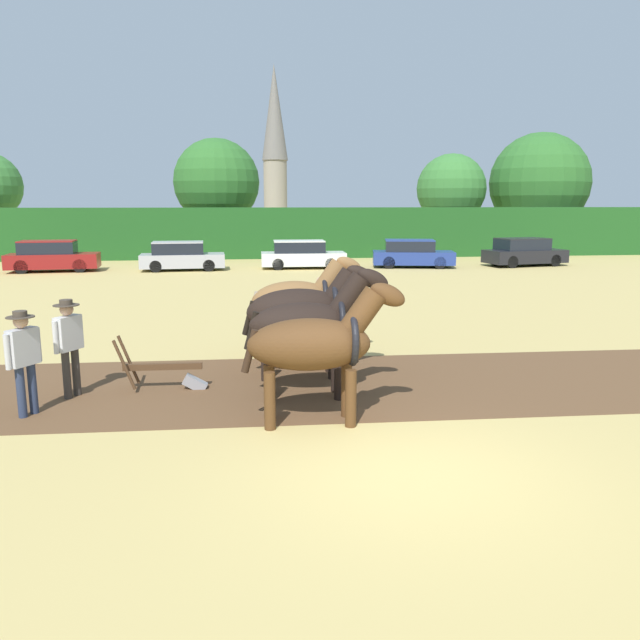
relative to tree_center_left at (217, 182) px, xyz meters
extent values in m
plane|color=tan|center=(3.95, -37.77, -4.88)|extent=(240.00, 240.00, 0.00)
cube|color=brown|center=(-1.96, -33.62, -4.88)|extent=(32.12, 5.16, 0.01)
cube|color=#1E511E|center=(3.95, -5.43, -3.30)|extent=(63.87, 1.76, 3.16)
cylinder|color=brown|center=(0.00, 0.00, -3.26)|extent=(0.44, 0.44, 3.24)
sphere|color=#2D6628|center=(0.00, 0.00, 0.01)|extent=(6.01, 6.01, 6.01)
cylinder|color=#4C3823|center=(17.24, 0.42, -3.35)|extent=(0.44, 0.44, 3.06)
sphere|color=#387533|center=(17.24, 0.42, -0.41)|extent=(5.13, 5.13, 5.13)
cylinder|color=brown|center=(24.34, 0.94, -3.44)|extent=(0.44, 0.44, 2.88)
sphere|color=#2D6628|center=(24.34, 0.94, 0.06)|extent=(7.50, 7.50, 7.50)
cylinder|color=gray|center=(5.17, 20.09, -1.04)|extent=(2.39, 2.39, 7.67)
cone|color=slate|center=(5.17, 20.09, 7.48)|extent=(2.63, 2.63, 9.38)
ellipsoid|color=#513319|center=(2.80, -35.81, -3.58)|extent=(1.99, 0.92, 0.83)
cylinder|color=#513319|center=(3.44, -35.59, -4.42)|extent=(0.18, 0.18, 0.93)
cylinder|color=#513319|center=(3.43, -36.07, -4.42)|extent=(0.18, 0.18, 0.93)
cylinder|color=#513319|center=(2.16, -35.56, -4.42)|extent=(0.18, 0.18, 0.93)
cylinder|color=#513319|center=(2.15, -36.04, -4.42)|extent=(0.18, 0.18, 0.93)
cylinder|color=#513319|center=(3.63, -35.83, -3.10)|extent=(0.79, 0.41, 0.88)
ellipsoid|color=#513319|center=(4.04, -35.84, -2.80)|extent=(0.68, 0.28, 0.54)
cube|color=black|center=(3.81, -35.84, -2.92)|extent=(0.42, 0.09, 0.56)
cylinder|color=black|center=(1.86, -35.79, -3.67)|extent=(0.30, 0.13, 0.71)
torus|color=black|center=(3.48, -35.83, -3.51)|extent=(0.13, 0.86, 0.86)
ellipsoid|color=black|center=(2.83, -34.43, -3.54)|extent=(1.95, 0.90, 0.81)
cylinder|color=black|center=(3.46, -34.21, -4.39)|extent=(0.18, 0.18, 0.98)
cylinder|color=black|center=(3.45, -34.68, -4.39)|extent=(0.18, 0.18, 0.98)
cylinder|color=black|center=(2.20, -34.18, -4.39)|extent=(0.18, 0.18, 0.98)
cylinder|color=black|center=(2.19, -34.65, -4.39)|extent=(0.18, 0.18, 0.98)
cylinder|color=black|center=(3.65, -34.45, -3.04)|extent=(0.81, 0.40, 0.92)
ellipsoid|color=black|center=(4.09, -34.46, -2.73)|extent=(0.68, 0.28, 0.54)
cube|color=black|center=(3.85, -34.45, -2.87)|extent=(0.44, 0.09, 0.59)
cylinder|color=black|center=(1.91, -34.40, -3.63)|extent=(0.30, 0.13, 0.71)
torus|color=black|center=(3.50, -34.44, -3.48)|extent=(0.13, 0.84, 0.84)
ellipsoid|color=black|center=(2.86, -33.04, -3.55)|extent=(2.10, 1.06, 0.96)
cylinder|color=black|center=(3.54, -32.78, -4.43)|extent=(0.18, 0.18, 0.90)
cylinder|color=black|center=(3.53, -33.34, -4.43)|extent=(0.18, 0.18, 0.90)
cylinder|color=black|center=(2.19, -32.75, -4.43)|extent=(0.18, 0.18, 0.90)
cylinder|color=black|center=(2.18, -33.30, -4.43)|extent=(0.18, 0.18, 0.90)
cylinder|color=black|center=(3.74, -33.06, -3.07)|extent=(0.80, 0.47, 0.86)
ellipsoid|color=black|center=(4.12, -33.07, -2.80)|extent=(0.68, 0.28, 0.54)
cube|color=black|center=(3.91, -33.07, -2.87)|extent=(0.39, 0.09, 0.52)
cylinder|color=black|center=(1.87, -33.02, -3.65)|extent=(0.30, 0.13, 0.71)
torus|color=black|center=(3.59, -33.06, -3.48)|extent=(0.13, 0.97, 0.97)
ellipsoid|color=brown|center=(2.89, -31.66, -3.56)|extent=(1.93, 1.03, 0.94)
cylinder|color=brown|center=(3.52, -31.40, -4.43)|extent=(0.18, 0.18, 0.90)
cylinder|color=brown|center=(3.51, -31.94, -4.43)|extent=(0.18, 0.18, 0.90)
cylinder|color=brown|center=(2.28, -31.37, -4.43)|extent=(0.18, 0.18, 0.90)
cylinder|color=brown|center=(2.27, -31.91, -4.43)|extent=(0.18, 0.18, 0.90)
cylinder|color=brown|center=(3.70, -31.67, -3.05)|extent=(0.84, 0.46, 0.92)
ellipsoid|color=brown|center=(4.12, -31.68, -2.75)|extent=(0.68, 0.28, 0.54)
cube|color=gray|center=(3.89, -31.68, -2.85)|extent=(0.43, 0.09, 0.57)
cylinder|color=gray|center=(1.99, -31.63, -3.66)|extent=(0.30, 0.13, 0.71)
torus|color=black|center=(3.56, -31.67, -3.49)|extent=(0.13, 0.95, 0.95)
cube|color=#4C331E|center=(0.22, -33.67, -4.43)|extent=(1.48, 0.13, 0.12)
cube|color=#939399|center=(0.81, -33.69, -4.78)|extent=(0.49, 0.21, 0.39)
cylinder|color=#4C331E|center=(-0.44, -33.46, -4.33)|extent=(0.40, 0.07, 0.96)
cylinder|color=#4C331E|center=(-0.44, -33.86, -4.33)|extent=(0.40, 0.07, 0.96)
cylinder|color=#38332D|center=(-1.32, -33.83, -4.44)|extent=(0.14, 0.14, 0.88)
cylinder|color=#38332D|center=(-1.43, -34.03, -4.44)|extent=(0.14, 0.14, 0.88)
cube|color=silver|center=(-1.37, -33.93, -3.69)|extent=(0.43, 0.55, 0.62)
sphere|color=tan|center=(-1.37, -33.93, -3.25)|extent=(0.24, 0.24, 0.24)
cylinder|color=silver|center=(-1.23, -33.67, -3.71)|extent=(0.09, 0.09, 0.59)
cylinder|color=silver|center=(-1.52, -34.19, -3.71)|extent=(0.09, 0.09, 0.59)
cylinder|color=#42382D|center=(-1.37, -33.93, -3.18)|extent=(0.45, 0.45, 0.02)
cylinder|color=#42382D|center=(-1.37, -33.93, -3.13)|extent=(0.23, 0.23, 0.10)
cylinder|color=#28334C|center=(3.60, -29.97, -4.46)|extent=(0.14, 0.14, 0.85)
cylinder|color=#28334C|center=(3.79, -30.09, -4.46)|extent=(0.14, 0.14, 0.85)
cube|color=tan|center=(3.69, -30.03, -3.73)|extent=(0.52, 0.44, 0.60)
sphere|color=tan|center=(3.69, -30.03, -3.31)|extent=(0.23, 0.23, 0.23)
cylinder|color=tan|center=(3.45, -29.87, -3.76)|extent=(0.09, 0.09, 0.56)
cylinder|color=tan|center=(3.94, -30.19, -3.76)|extent=(0.09, 0.09, 0.56)
cylinder|color=#28334C|center=(-1.78, -34.80, -4.45)|extent=(0.14, 0.14, 0.87)
cylinder|color=#28334C|center=(-1.90, -34.99, -4.45)|extent=(0.14, 0.14, 0.87)
cube|color=#B7B7BC|center=(-1.84, -34.90, -3.70)|extent=(0.44, 0.54, 0.62)
sphere|color=tan|center=(-1.84, -34.90, -3.27)|extent=(0.24, 0.24, 0.24)
cylinder|color=#B7B7BC|center=(-1.68, -34.64, -3.73)|extent=(0.09, 0.09, 0.58)
cylinder|color=#B7B7BC|center=(-2.00, -35.15, -3.73)|extent=(0.09, 0.09, 0.58)
cylinder|color=#42382D|center=(-1.84, -34.90, -3.20)|extent=(0.45, 0.45, 0.02)
cylinder|color=#42382D|center=(-1.84, -34.90, -3.15)|extent=(0.22, 0.22, 0.10)
cube|color=maroon|center=(-7.89, -12.10, -4.33)|extent=(4.57, 2.11, 0.73)
cube|color=black|center=(-8.11, -12.12, -3.66)|extent=(2.79, 1.78, 0.61)
cube|color=maroon|center=(-8.11, -12.12, -3.32)|extent=(2.79, 1.78, 0.06)
cylinder|color=black|center=(-6.59, -11.23, -4.54)|extent=(0.69, 0.28, 0.67)
cylinder|color=black|center=(-6.45, -12.72, -4.54)|extent=(0.69, 0.28, 0.67)
cylinder|color=black|center=(-9.33, -11.48, -4.54)|extent=(0.69, 0.28, 0.67)
cylinder|color=black|center=(-9.19, -12.97, -4.54)|extent=(0.69, 0.28, 0.67)
cube|color=#A8A8B2|center=(-1.37, -12.30, -4.37)|extent=(4.38, 1.97, 0.69)
cube|color=black|center=(-1.58, -12.32, -3.74)|extent=(2.66, 1.70, 0.58)
cube|color=#A8A8B2|center=(-1.58, -12.32, -3.42)|extent=(2.66, 1.70, 0.06)
cylinder|color=black|center=(-0.09, -11.48, -4.58)|extent=(0.62, 0.25, 0.61)
cylinder|color=black|center=(0.00, -12.98, -4.58)|extent=(0.62, 0.25, 0.61)
cylinder|color=black|center=(-2.74, -11.63, -4.58)|extent=(0.62, 0.25, 0.61)
cylinder|color=black|center=(-2.65, -13.13, -4.58)|extent=(0.62, 0.25, 0.61)
cube|color=silver|center=(4.96, -12.03, -4.37)|extent=(4.51, 1.86, 0.68)
cube|color=black|center=(4.74, -12.02, -3.74)|extent=(2.72, 1.65, 0.58)
cube|color=silver|center=(4.74, -12.02, -3.42)|extent=(2.72, 1.65, 0.06)
cylinder|color=black|center=(6.37, -11.28, -4.58)|extent=(0.60, 0.23, 0.60)
cylinder|color=black|center=(6.34, -12.83, -4.58)|extent=(0.60, 0.23, 0.60)
cylinder|color=black|center=(3.59, -11.22, -4.58)|extent=(0.60, 0.23, 0.60)
cylinder|color=black|center=(3.56, -12.78, -4.58)|extent=(0.60, 0.23, 0.60)
cube|color=navy|center=(10.96, -12.27, -4.35)|extent=(4.61, 2.58, 0.69)
cube|color=black|center=(10.74, -12.23, -3.72)|extent=(2.87, 2.08, 0.57)
cube|color=navy|center=(10.74, -12.23, -3.41)|extent=(2.87, 2.08, 0.06)
cylinder|color=black|center=(12.43, -11.73, -4.55)|extent=(0.68, 0.34, 0.65)
cylinder|color=black|center=(12.14, -13.30, -4.55)|extent=(0.68, 0.34, 0.65)
cylinder|color=black|center=(9.78, -11.24, -4.55)|extent=(0.68, 0.34, 0.65)
cylinder|color=black|center=(9.49, -12.81, -4.55)|extent=(0.68, 0.34, 0.65)
cube|color=black|center=(17.35, -12.25, -4.34)|extent=(4.76, 2.66, 0.71)
cube|color=black|center=(17.13, -12.30, -3.69)|extent=(2.96, 2.13, 0.59)
cube|color=black|center=(17.13, -12.30, -3.36)|extent=(2.96, 2.13, 0.06)
cylinder|color=black|center=(18.56, -11.20, -4.55)|extent=(0.69, 0.35, 0.66)
cylinder|color=black|center=(18.87, -12.76, -4.55)|extent=(0.69, 0.35, 0.66)
cylinder|color=black|center=(15.83, -11.74, -4.55)|extent=(0.69, 0.35, 0.66)
cylinder|color=black|center=(16.15, -13.31, -4.55)|extent=(0.69, 0.35, 0.66)
camera|label=1|loc=(1.80, -45.38, -1.36)|focal=35.00mm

